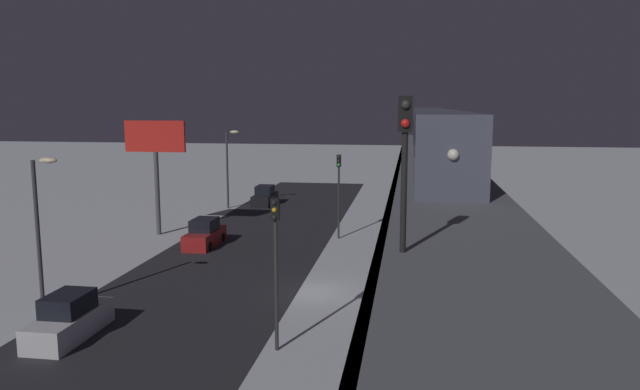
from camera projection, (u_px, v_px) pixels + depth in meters
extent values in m
plane|color=silver|center=(314.00, 293.00, 32.22)|extent=(240.00, 240.00, 0.00)
cube|color=#28282D|center=(201.00, 287.00, 33.18)|extent=(11.00, 90.37, 0.01)
cube|color=slate|center=(442.00, 187.00, 30.32)|extent=(5.00, 90.37, 0.80)
cube|color=#38383D|center=(395.00, 186.00, 30.68)|extent=(0.24, 88.56, 0.80)
cylinder|color=slate|center=(425.00, 170.00, 67.59)|extent=(1.40, 1.40, 5.52)
cylinder|color=slate|center=(429.00, 188.00, 52.87)|extent=(1.40, 1.40, 5.52)
cylinder|color=slate|center=(435.00, 220.00, 38.16)|extent=(1.40, 1.40, 5.52)
cylinder|color=slate|center=(449.00, 292.00, 23.44)|extent=(1.40, 1.40, 5.52)
cube|color=#4C5160|center=(442.00, 144.00, 31.75)|extent=(2.90, 18.00, 3.40)
cube|color=black|center=(442.00, 136.00, 31.69)|extent=(2.94, 16.20, 0.90)
cube|color=#4C5160|center=(431.00, 130.00, 49.93)|extent=(2.90, 18.00, 3.40)
cube|color=black|center=(431.00, 125.00, 49.87)|extent=(2.94, 16.20, 0.90)
cube|color=#4C5160|center=(426.00, 123.00, 68.10)|extent=(2.90, 18.00, 3.40)
cube|color=black|center=(426.00, 119.00, 68.04)|extent=(2.94, 16.20, 0.90)
sphere|color=white|center=(453.00, 155.00, 22.88)|extent=(0.44, 0.44, 0.44)
cylinder|color=black|center=(404.00, 191.00, 15.12)|extent=(0.16, 0.16, 3.20)
cube|color=black|center=(405.00, 114.00, 14.83)|extent=(0.36, 0.28, 0.90)
sphere|color=#333333|center=(406.00, 105.00, 14.64)|extent=(0.22, 0.22, 0.22)
sphere|color=red|center=(405.00, 123.00, 14.71)|extent=(0.22, 0.22, 0.22)
cube|color=#A51E1E|center=(205.00, 238.00, 42.94)|extent=(1.80, 4.67, 1.10)
cube|color=black|center=(204.00, 225.00, 42.80)|extent=(1.58, 2.24, 0.87)
cylinder|color=black|center=(210.00, 246.00, 41.44)|extent=(0.20, 0.64, 0.64)
cylinder|color=black|center=(186.00, 245.00, 41.69)|extent=(0.20, 0.64, 0.64)
cylinder|color=black|center=(222.00, 237.00, 44.26)|extent=(0.20, 0.64, 0.64)
cylinder|color=black|center=(201.00, 236.00, 44.52)|extent=(0.20, 0.64, 0.64)
cube|color=black|center=(265.00, 199.00, 60.46)|extent=(1.80, 4.59, 1.10)
cube|color=black|center=(265.00, 190.00, 60.32)|extent=(1.58, 2.20, 0.87)
cube|color=silver|center=(70.00, 325.00, 25.99)|extent=(1.80, 4.60, 1.10)
cube|color=black|center=(68.00, 303.00, 25.85)|extent=(1.58, 2.21, 0.87)
cylinder|color=#2D2D2D|center=(276.00, 286.00, 24.27)|extent=(0.16, 0.16, 5.50)
cube|color=black|center=(275.00, 209.00, 23.79)|extent=(0.32, 0.32, 0.90)
sphere|color=black|center=(274.00, 203.00, 23.57)|extent=(0.20, 0.20, 0.20)
sphere|color=yellow|center=(274.00, 210.00, 23.62)|extent=(0.20, 0.20, 0.20)
sphere|color=black|center=(274.00, 217.00, 23.66)|extent=(0.20, 0.20, 0.20)
cylinder|color=#2D2D2D|center=(339.00, 203.00, 44.90)|extent=(0.16, 0.16, 5.50)
cube|color=black|center=(339.00, 161.00, 44.41)|extent=(0.32, 0.32, 0.90)
sphere|color=black|center=(339.00, 157.00, 44.19)|extent=(0.20, 0.20, 0.20)
sphere|color=black|center=(339.00, 161.00, 44.24)|extent=(0.20, 0.20, 0.20)
sphere|color=#19E53F|center=(339.00, 165.00, 44.28)|extent=(0.20, 0.20, 0.20)
cylinder|color=#4C4C51|center=(157.00, 194.00, 46.21)|extent=(0.36, 0.36, 6.50)
cube|color=red|center=(155.00, 136.00, 45.54)|extent=(4.80, 0.30, 2.40)
cylinder|color=#38383D|center=(38.00, 237.00, 28.67)|extent=(0.20, 0.20, 7.50)
ellipsoid|color=#F4E5B2|center=(48.00, 160.00, 27.99)|extent=(0.90, 0.44, 0.30)
cylinder|color=#38383D|center=(227.00, 170.00, 57.99)|extent=(0.20, 0.20, 7.50)
ellipsoid|color=#F4E5B2|center=(234.00, 132.00, 57.30)|extent=(0.90, 0.44, 0.30)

